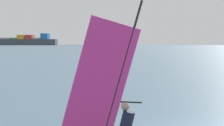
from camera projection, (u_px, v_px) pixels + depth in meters
name	position (u px, v px, depth m)	size (l,w,h in m)	color
windsurfer	(118.00, 113.00, 12.60)	(3.25, 1.99, 4.00)	orange
cargo_ship	(12.00, 41.00, 882.67)	(166.33, 64.05, 36.12)	#3F444C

